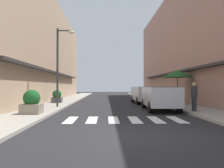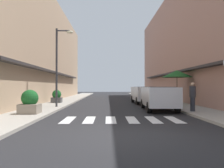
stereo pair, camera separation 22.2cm
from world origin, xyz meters
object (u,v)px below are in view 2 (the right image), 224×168
planter_midblock (57,97)px  pedestrian_walking_near (193,96)px  planter_corner (30,103)px  parked_car_mid (144,93)px  street_lamp (59,59)px  parked_car_near (159,96)px  cafe_umbrella (177,74)px

planter_midblock → pedestrian_walking_near: (9.06, -7.04, 0.33)m
pedestrian_walking_near → planter_corner: bearing=174.7°
parked_car_mid → pedestrian_walking_near: pedestrian_walking_near is taller
planter_corner → pedestrian_walking_near: size_ratio=0.76×
street_lamp → planter_corner: (-0.66, -4.03, -2.71)m
parked_car_near → planter_midblock: bearing=143.8°
planter_midblock → parked_car_mid: bearing=2.1°
parked_car_mid → street_lamp: street_lamp is taller
parked_car_near → planter_corner: (-7.12, -2.47, -0.25)m
parked_car_near → planter_corner: bearing=-160.9°
parked_car_mid → cafe_umbrella: bearing=-43.6°
parked_car_mid → planter_corner: 10.90m
street_lamp → planter_midblock: bearing=104.7°
parked_car_mid → pedestrian_walking_near: size_ratio=2.70×
parked_car_near → pedestrian_walking_near: pedestrian_walking_near is taller
parked_car_mid → street_lamp: 8.10m
parked_car_near → cafe_umbrella: bearing=58.3°
planter_corner → parked_car_mid: bearing=49.2°
street_lamp → pedestrian_walking_near: 8.94m
planter_corner → planter_midblock: 7.98m
cafe_umbrella → planter_corner: cafe_umbrella is taller
parked_car_mid → street_lamp: (-6.46, -4.22, 2.46)m
street_lamp → pedestrian_walking_near: street_lamp is taller
cafe_umbrella → planter_midblock: 10.09m
street_lamp → cafe_umbrella: bearing=13.5°
street_lamp → parked_car_mid: bearing=33.2°
street_lamp → cafe_umbrella: 9.00m
planter_corner → street_lamp: bearing=80.7°
parked_car_mid → planter_corner: (-7.12, -8.25, -0.25)m
parked_car_mid → parked_car_near: bearing=-90.0°
street_lamp → planter_corner: street_lamp is taller
parked_car_mid → pedestrian_walking_near: (1.57, -7.31, 0.04)m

